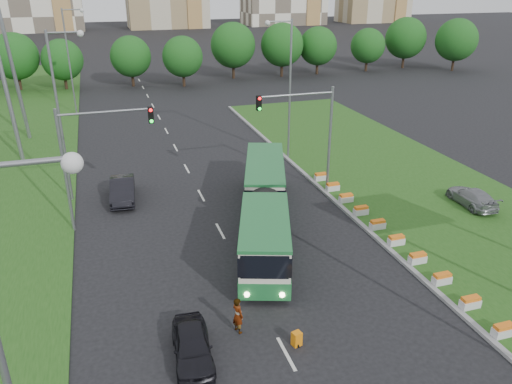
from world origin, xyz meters
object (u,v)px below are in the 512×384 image
object	(u,v)px
car_left_far	(122,190)
traffic_mast_median	(310,125)
shopping_trolley	(297,339)
pedestrian	(238,315)
car_median	(472,197)
articulated_bus	(261,205)
traffic_mast_left	(90,149)
car_left_near	(192,346)

from	to	relation	value
car_left_far	traffic_mast_median	bearing A→B (deg)	-7.87
traffic_mast_median	shopping_trolley	world-z (taller)	traffic_mast_median
pedestrian	car_median	bearing A→B (deg)	-87.65
articulated_bus	car_median	xyz separation A→B (m)	(15.32, -1.28, -0.92)
car_left_far	traffic_mast_left	bearing A→B (deg)	-109.55
car_median	traffic_mast_median	bearing A→B (deg)	-26.78
car_median	pedestrian	bearing A→B (deg)	25.62
pedestrian	traffic_mast_median	bearing A→B (deg)	-54.19
traffic_mast_left	car_left_near	size ratio (longest dim) A/B	2.00
articulated_bus	car_left_near	size ratio (longest dim) A/B	4.22
traffic_mast_left	car_left_far	xyz separation A→B (m)	(1.76, 3.95, -4.55)
traffic_mast_median	traffic_mast_left	world-z (taller)	same
car_median	pedestrian	size ratio (longest dim) A/B	2.41
traffic_mast_left	pedestrian	xyz separation A→B (m)	(5.78, -12.91, -4.44)
traffic_mast_left	pedestrian	bearing A→B (deg)	-65.86
traffic_mast_median	traffic_mast_left	xyz separation A→B (m)	(-15.16, -1.00, 0.00)
pedestrian	car_left_far	bearing A→B (deg)	-6.79
car_median	pedestrian	world-z (taller)	pedestrian
car_median	shopping_trolley	xyz separation A→B (m)	(-17.27, -9.80, -0.44)
traffic_mast_median	car_median	bearing A→B (deg)	-29.82
articulated_bus	car_median	distance (m)	15.40
car_median	shopping_trolley	distance (m)	19.86
traffic_mast_median	shopping_trolley	size ratio (longest dim) A/B	11.67
articulated_bus	shopping_trolley	world-z (taller)	articulated_bus
traffic_mast_left	shopping_trolley	bearing A→B (deg)	-61.25
pedestrian	shopping_trolley	size ratio (longest dim) A/B	2.64
car_left_near	car_median	bearing A→B (deg)	27.56
car_left_near	articulated_bus	bearing A→B (deg)	62.86
car_left_near	car_left_far	bearing A→B (deg)	100.00
traffic_mast_left	shopping_trolley	size ratio (longest dim) A/B	11.67
articulated_bus	pedestrian	size ratio (longest dim) A/B	9.31
traffic_mast_left	car_left_near	world-z (taller)	traffic_mast_left
traffic_mast_left	shopping_trolley	xyz separation A→B (m)	(8.01, -14.61, -5.01)
car_left_far	car_median	distance (m)	25.10
shopping_trolley	pedestrian	bearing A→B (deg)	127.67
car_median	articulated_bus	bearing A→B (deg)	-1.75
articulated_bus	car_median	bearing A→B (deg)	13.84
articulated_bus	shopping_trolley	bearing A→B (deg)	-81.36
shopping_trolley	traffic_mast_left	bearing A→B (deg)	103.67
traffic_mast_median	articulated_bus	xyz separation A→B (m)	(-5.19, -4.52, -3.65)
car_left_near	traffic_mast_left	bearing A→B (deg)	108.44
articulated_bus	shopping_trolley	size ratio (longest dim) A/B	24.59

